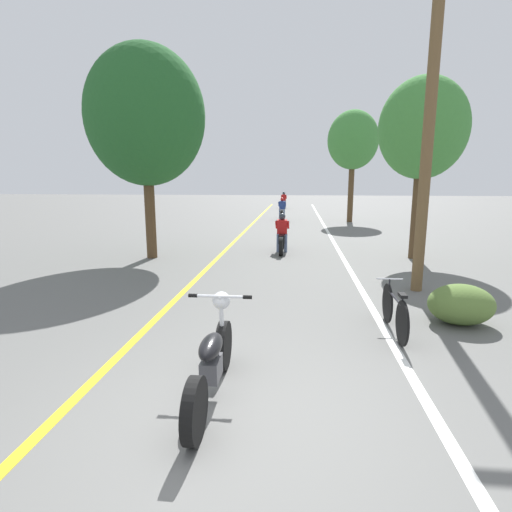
% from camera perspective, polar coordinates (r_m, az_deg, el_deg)
% --- Properties ---
extents(ground_plane, '(120.00, 120.00, 0.00)m').
position_cam_1_polar(ground_plane, '(4.46, -5.76, -22.79)').
color(ground_plane, '#60605E').
extents(lane_stripe_center, '(0.14, 48.00, 0.01)m').
position_cam_1_polar(lane_stripe_center, '(16.48, -2.91, 2.29)').
color(lane_stripe_center, yellow).
rests_on(lane_stripe_center, ground).
extents(lane_stripe_edge, '(0.14, 48.00, 0.01)m').
position_cam_1_polar(lane_stripe_edge, '(16.36, 11.01, 2.04)').
color(lane_stripe_edge, white).
rests_on(lane_stripe_edge, ground).
extents(utility_pole, '(1.10, 0.24, 6.91)m').
position_cam_1_polar(utility_pole, '(9.50, 23.46, 16.56)').
color(utility_pole, brown).
rests_on(utility_pole, ground).
extents(roadside_tree_right_near, '(2.62, 2.36, 5.48)m').
position_cam_1_polar(roadside_tree_right_near, '(13.49, 22.75, 16.33)').
color(roadside_tree_right_near, '#513A23').
rests_on(roadside_tree_right_near, ground).
extents(roadside_tree_right_far, '(2.87, 2.58, 6.31)m').
position_cam_1_polar(roadside_tree_right_far, '(24.19, 13.69, 15.72)').
color(roadside_tree_right_far, '#513A23').
rests_on(roadside_tree_right_far, ground).
extents(roadside_tree_left, '(3.60, 3.24, 6.41)m').
position_cam_1_polar(roadside_tree_left, '(13.12, -15.53, 18.63)').
color(roadside_tree_left, '#513A23').
rests_on(roadside_tree_left, ground).
extents(roadside_bush, '(1.10, 0.88, 0.70)m').
position_cam_1_polar(roadside_bush, '(7.77, 27.24, -6.16)').
color(roadside_bush, '#5B7A38').
rests_on(roadside_bush, ground).
extents(motorcycle_foreground, '(0.79, 2.16, 1.08)m').
position_cam_1_polar(motorcycle_foreground, '(4.72, -6.26, -14.52)').
color(motorcycle_foreground, black).
rests_on(motorcycle_foreground, ground).
extents(motorcycle_rider_lead, '(0.50, 2.13, 1.33)m').
position_cam_1_polar(motorcycle_rider_lead, '(13.76, 3.74, 2.68)').
color(motorcycle_rider_lead, black).
rests_on(motorcycle_rider_lead, ground).
extents(motorcycle_rider_mid, '(0.50, 2.17, 1.36)m').
position_cam_1_polar(motorcycle_rider_mid, '(24.89, 3.73, 6.39)').
color(motorcycle_rider_mid, black).
rests_on(motorcycle_rider_mid, ground).
extents(motorcycle_rider_far, '(0.50, 2.00, 1.43)m').
position_cam_1_polar(motorcycle_rider_far, '(34.58, 3.98, 7.69)').
color(motorcycle_rider_far, black).
rests_on(motorcycle_rider_far, ground).
extents(bicycle_parked, '(0.44, 1.69, 0.80)m').
position_cam_1_polar(bicycle_parked, '(6.90, 19.18, -7.42)').
color(bicycle_parked, black).
rests_on(bicycle_parked, ground).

